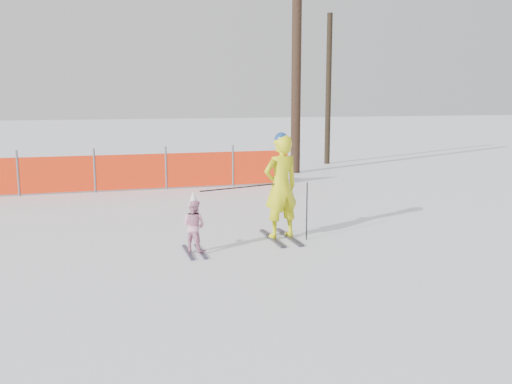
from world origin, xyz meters
TOP-DOWN VIEW (x-y plane):
  - ground at (0.00, 0.00)m, footprint 120.00×120.00m
  - adult at (0.61, 0.92)m, footprint 0.79×1.37m
  - child at (-1.14, 0.40)m, footprint 0.55×0.96m
  - ski_poles at (0.28, 0.69)m, footprint 2.10×0.47m
  - safety_fence at (-4.92, 7.39)m, footprint 15.77×0.06m
  - tree_trunks at (4.75, 10.41)m, footprint 2.46×2.52m

SIDE VIEW (x-z plane):
  - ground at x=0.00m, z-range 0.00..0.00m
  - child at x=-1.14m, z-range -0.05..1.04m
  - safety_fence at x=-4.92m, z-range -0.07..1.18m
  - ski_poles at x=0.28m, z-range 0.31..1.40m
  - adult at x=0.61m, z-range 0.00..2.03m
  - tree_trunks at x=4.75m, z-range -0.13..6.69m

